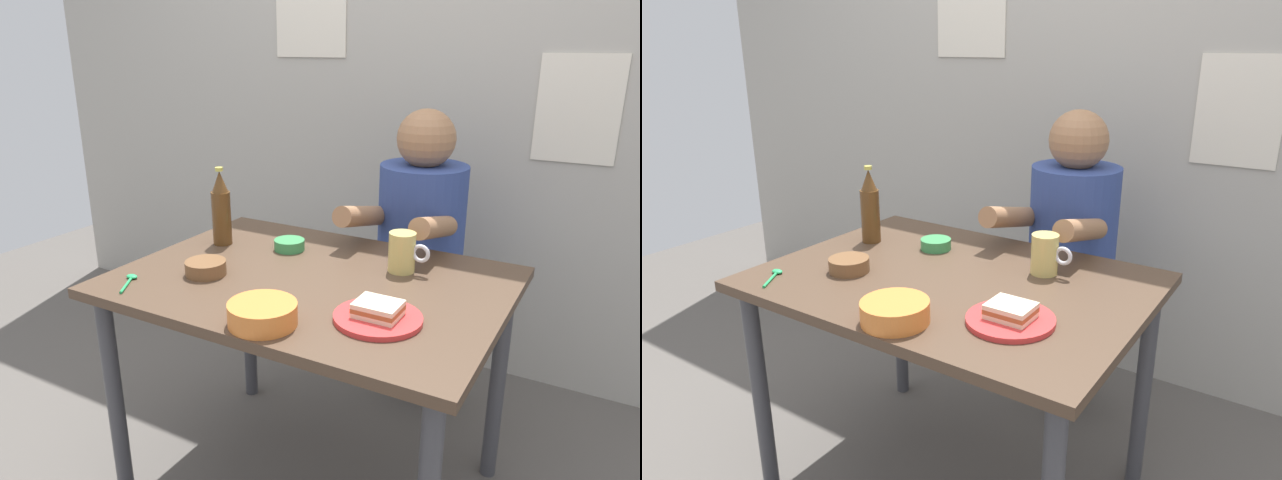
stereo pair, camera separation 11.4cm
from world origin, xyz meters
TOP-DOWN VIEW (x-y plane):
  - wall_back at (-0.00, 1.05)m, footprint 4.40×0.09m
  - dining_table at (0.00, 0.00)m, footprint 1.10×0.80m
  - stool at (0.11, 0.63)m, footprint 0.34×0.34m
  - person_seated at (0.11, 0.62)m, footprint 0.33×0.56m
  - plate_orange at (0.28, -0.16)m, footprint 0.22×0.22m
  - sandwich at (0.28, -0.16)m, footprint 0.11×0.09m
  - beer_mug at (0.21, 0.17)m, footprint 0.13×0.08m
  - beer_bottle at (-0.41, 0.11)m, footprint 0.06×0.06m
  - condiment_bowl_brown at (-0.28, -0.13)m, footprint 0.12×0.12m
  - dip_bowl_green at (-0.18, 0.17)m, footprint 0.10×0.10m
  - soup_bowl_orange at (0.04, -0.31)m, footprint 0.17×0.17m
  - spoon at (-0.44, -0.28)m, footprint 0.08×0.11m

SIDE VIEW (x-z plane):
  - stool at x=0.11m, z-range 0.12..0.57m
  - dining_table at x=0.00m, z-range 0.28..1.02m
  - spoon at x=-0.44m, z-range 0.74..0.75m
  - plate_orange at x=0.28m, z-range 0.74..0.75m
  - dip_bowl_green at x=-0.18m, z-range 0.74..0.78m
  - condiment_bowl_brown at x=-0.28m, z-range 0.74..0.78m
  - person_seated at x=0.11m, z-range 0.41..1.13m
  - soup_bowl_orange at x=0.04m, z-range 0.74..0.80m
  - sandwich at x=0.28m, z-range 0.75..0.79m
  - beer_mug at x=0.21m, z-range 0.74..0.86m
  - beer_bottle at x=-0.41m, z-range 0.73..0.99m
  - wall_back at x=0.00m, z-range 0.00..2.60m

